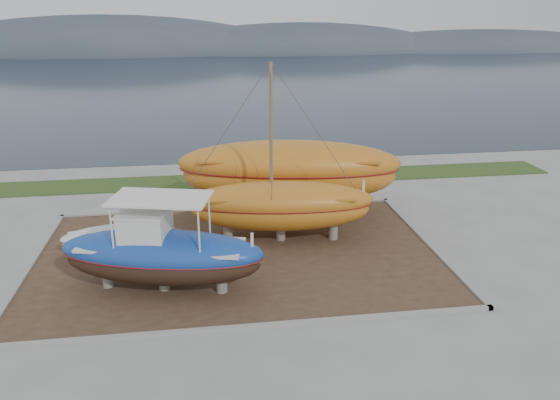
{
  "coord_description": "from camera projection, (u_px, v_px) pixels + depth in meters",
  "views": [
    {
      "loc": [
        -1.34,
        -18.83,
        10.82
      ],
      "look_at": [
        1.95,
        4.0,
        2.61
      ],
      "focal_mm": 35.0,
      "sensor_mm": 36.0,
      "label": 1
    }
  ],
  "objects": [
    {
      "name": "blue_caique",
      "position": [
        161.0,
        244.0,
        21.36
      ],
      "size": [
        8.51,
        4.4,
        3.92
      ],
      "primitive_type": null,
      "rotation": [
        0.0,
        0.0,
        -0.24
      ],
      "color": "#19419C",
      "rests_on": "dirt_patch"
    },
    {
      "name": "dirt_patch",
      "position": [
        238.0,
        255.0,
        25.09
      ],
      "size": [
        18.0,
        12.0,
        0.06
      ],
      "primitive_type": "cube",
      "color": "#422D1E",
      "rests_on": "ground"
    },
    {
      "name": "grass_strip",
      "position": [
        226.0,
        180.0,
        35.81
      ],
      "size": [
        44.0,
        3.0,
        0.08
      ],
      "primitive_type": "cube",
      "color": "#284219",
      "rests_on": "ground"
    },
    {
      "name": "curb_frame",
      "position": [
        238.0,
        254.0,
        25.07
      ],
      "size": [
        18.6,
        12.6,
        0.15
      ],
      "primitive_type": null,
      "color": "gray",
      "rests_on": "ground"
    },
    {
      "name": "ground",
      "position": [
        245.0,
        299.0,
        21.37
      ],
      "size": [
        140.0,
        140.0,
        0.0
      ],
      "primitive_type": "plane",
      "color": "gray",
      "rests_on": "ground"
    },
    {
      "name": "mountain_ridge",
      "position": [
        204.0,
        52.0,
        137.92
      ],
      "size": [
        200.0,
        36.0,
        20.0
      ],
      "primitive_type": null,
      "color": "#333D49",
      "rests_on": "ground"
    },
    {
      "name": "orange_sailboat",
      "position": [
        281.0,
        156.0,
        25.27
      ],
      "size": [
        9.14,
        3.6,
        8.46
      ],
      "primitive_type": null,
      "rotation": [
        0.0,
        0.0,
        -0.11
      ],
      "color": "#B36A1B",
      "rests_on": "dirt_patch"
    },
    {
      "name": "white_dinghy",
      "position": [
        102.0,
        239.0,
        25.36
      ],
      "size": [
        3.91,
        2.37,
        1.1
      ],
      "primitive_type": null,
      "rotation": [
        0.0,
        0.0,
        0.29
      ],
      "color": "silver",
      "rests_on": "dirt_patch"
    },
    {
      "name": "orange_bare_hull",
      "position": [
        289.0,
        178.0,
        29.51
      ],
      "size": [
        12.42,
        5.41,
        3.93
      ],
      "primitive_type": null,
      "rotation": [
        0.0,
        0.0,
        -0.15
      ],
      "color": "#B36A1B",
      "rests_on": "dirt_patch"
    },
    {
      "name": "sea",
      "position": [
        209.0,
        78.0,
        86.63
      ],
      "size": [
        260.0,
        100.0,
        0.04
      ],
      "primitive_type": null,
      "color": "#192432",
      "rests_on": "ground"
    }
  ]
}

